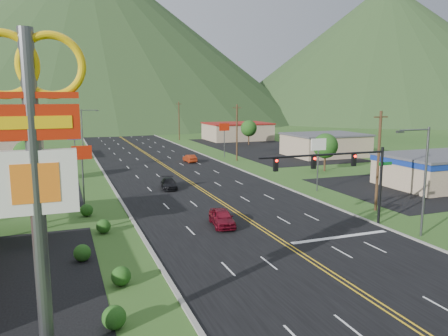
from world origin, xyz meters
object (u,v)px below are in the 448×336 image
object	(u,v)px
car_dark_mid	(169,184)
car_red_far	(190,159)
streetlight_west	(84,130)
pylon_sign	(34,150)
car_red_near	(222,218)
traffic_signal	(344,168)
streetlight_east	(422,174)

from	to	relation	value
car_dark_mid	car_red_far	world-z (taller)	car_red_far
streetlight_west	car_red_far	bearing A→B (deg)	-40.18
streetlight_west	car_dark_mid	world-z (taller)	streetlight_west
pylon_sign	car_red_near	world-z (taller)	pylon_sign
streetlight_west	traffic_signal	bearing A→B (deg)	-72.03
streetlight_west	car_red_far	world-z (taller)	streetlight_west
streetlight_east	car_red_near	xyz separation A→B (m)	(-14.15, 8.36, -4.42)
streetlight_west	streetlight_east	bearing A→B (deg)	-69.14
car_dark_mid	traffic_signal	bearing A→B (deg)	-57.05
traffic_signal	car_dark_mid	size ratio (longest dim) A/B	2.99
pylon_sign	traffic_signal	distance (m)	26.67
pylon_sign	car_red_near	distance (m)	23.19
streetlight_east	streetlight_west	size ratio (longest dim) A/B	1.00
pylon_sign	car_dark_mid	world-z (taller)	pylon_sign
car_red_far	streetlight_west	bearing A→B (deg)	-43.10
car_red_far	car_red_near	bearing A→B (deg)	75.08
traffic_signal	streetlight_west	xyz separation A→B (m)	(-18.16, 56.00, -0.15)
traffic_signal	streetlight_east	world-z (taller)	streetlight_east
pylon_sign	traffic_signal	bearing A→B (deg)	27.06
traffic_signal	car_red_near	size ratio (longest dim) A/B	2.93
pylon_sign	streetlight_east	bearing A→B (deg)	15.85
traffic_signal	streetlight_east	distance (m)	6.17
car_red_near	car_red_far	distance (m)	38.38
traffic_signal	car_dark_mid	distance (m)	24.23
streetlight_east	car_red_near	size ratio (longest dim) A/B	2.02
traffic_signal	car_red_near	distance (m)	11.37
traffic_signal	streetlight_east	bearing A→B (deg)	-40.39
pylon_sign	traffic_signal	size ratio (longest dim) A/B	1.07
pylon_sign	car_dark_mid	bearing A→B (deg)	68.26
car_red_near	car_dark_mid	world-z (taller)	car_red_near
traffic_signal	streetlight_east	size ratio (longest dim) A/B	1.46
traffic_signal	car_red_far	world-z (taller)	traffic_signal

